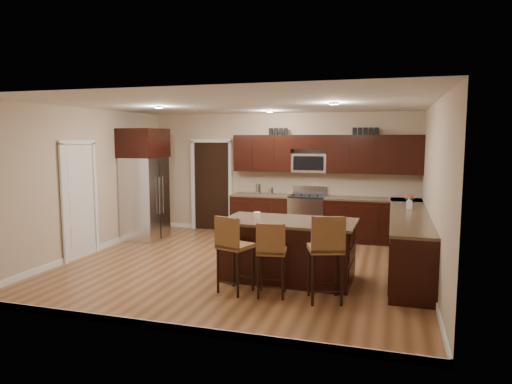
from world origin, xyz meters
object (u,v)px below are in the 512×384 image
(stool_mid, at_px, (271,251))
(stool_right, at_px, (326,248))
(island, at_px, (288,252))
(refrigerator, at_px, (144,183))
(stool_left, at_px, (232,245))
(range, at_px, (308,217))

(stool_mid, height_order, stool_right, stool_right)
(stool_right, bearing_deg, island, 111.59)
(island, relative_size, stool_right, 1.74)
(island, distance_m, refrigerator, 4.06)
(stool_left, relative_size, stool_right, 0.93)
(range, relative_size, stool_right, 0.95)
(range, relative_size, stool_mid, 1.07)
(stool_left, relative_size, stool_mid, 1.06)
(refrigerator, bearing_deg, stool_mid, -37.61)
(stool_mid, bearing_deg, stool_left, 170.99)
(stool_left, bearing_deg, stool_mid, 18.75)
(island, xyz_separation_m, refrigerator, (-3.54, 1.85, 0.78))
(range, height_order, stool_left, range)
(island, relative_size, stool_mid, 1.97)
(range, distance_m, island, 2.95)
(island, xyz_separation_m, stool_right, (0.69, -0.85, 0.30))
(island, relative_size, refrigerator, 0.87)
(stool_left, bearing_deg, refrigerator, 156.13)
(range, bearing_deg, refrigerator, -161.67)
(range, bearing_deg, stool_mid, -87.17)
(island, relative_size, stool_left, 1.86)
(range, height_order, island, range)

